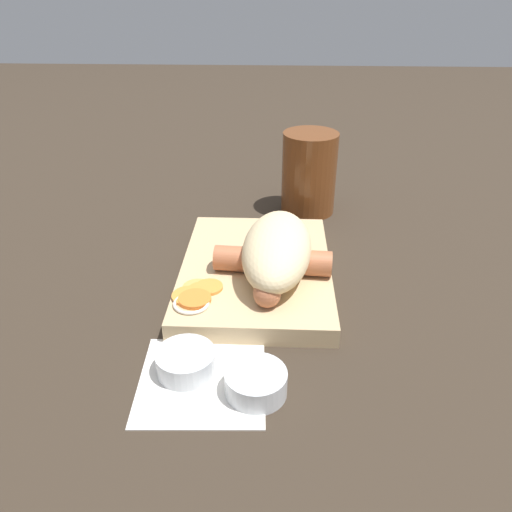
# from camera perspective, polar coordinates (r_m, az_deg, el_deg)

# --- Properties ---
(ground_plane) EXTENTS (3.00, 3.00, 0.00)m
(ground_plane) POSITION_cam_1_polar(r_m,az_deg,el_deg) (0.59, 0.00, -2.68)
(ground_plane) COLOR #33281E
(food_tray) EXTENTS (0.24, 0.17, 0.02)m
(food_tray) POSITION_cam_1_polar(r_m,az_deg,el_deg) (0.59, 0.00, -1.78)
(food_tray) COLOR tan
(food_tray) RESTS_ON ground_plane
(bread_roll) EXTENTS (0.17, 0.09, 0.06)m
(bread_roll) POSITION_cam_1_polar(r_m,az_deg,el_deg) (0.55, 2.40, 0.80)
(bread_roll) COLOR beige
(bread_roll) RESTS_ON food_tray
(sausage) EXTENTS (0.16, 0.13, 0.03)m
(sausage) POSITION_cam_1_polar(r_m,az_deg,el_deg) (0.56, 1.91, -0.55)
(sausage) COLOR #B26642
(sausage) RESTS_ON food_tray
(pickled_veggies) EXTENTS (0.07, 0.06, 0.00)m
(pickled_veggies) POSITION_cam_1_polar(r_m,az_deg,el_deg) (0.53, -6.90, -4.47)
(pickled_veggies) COLOR orange
(pickled_veggies) RESTS_ON food_tray
(napkin) EXTENTS (0.12, 0.12, 0.00)m
(napkin) POSITION_cam_1_polar(r_m,az_deg,el_deg) (0.46, -6.18, -13.86)
(napkin) COLOR white
(napkin) RESTS_ON ground_plane
(condiment_cup_near) EXTENTS (0.05, 0.05, 0.02)m
(condiment_cup_near) POSITION_cam_1_polar(r_m,az_deg,el_deg) (0.47, -8.00, -12.06)
(condiment_cup_near) COLOR silver
(condiment_cup_near) RESTS_ON ground_plane
(condiment_cup_far) EXTENTS (0.05, 0.05, 0.02)m
(condiment_cup_far) POSITION_cam_1_polar(r_m,az_deg,el_deg) (0.44, -0.01, -14.41)
(condiment_cup_far) COLOR silver
(condiment_cup_far) RESTS_ON ground_plane
(drink_glass) EXTENTS (0.08, 0.08, 0.12)m
(drink_glass) POSITION_cam_1_polar(r_m,az_deg,el_deg) (0.74, 6.08, 9.40)
(drink_glass) COLOR brown
(drink_glass) RESTS_ON ground_plane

